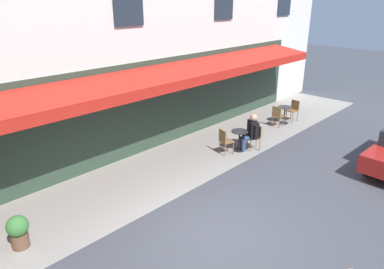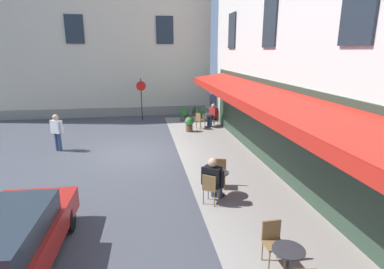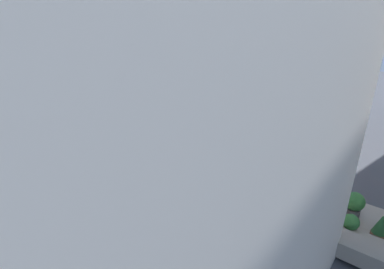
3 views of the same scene
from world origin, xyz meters
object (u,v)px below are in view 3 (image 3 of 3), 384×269
Objects in this scene: cafe_chair_wicker_by_window at (150,132)px; seated_patron_in_black at (144,123)px; cafe_table_streetside at (145,129)px; cafe_chair_wicker_kerbside at (281,186)px; cafe_table_mid_terrace at (99,118)px; parked_car_red at (170,101)px; potted_plant_mid_terrace at (354,204)px; cafe_chair_wicker_corner_right at (105,119)px; cafe_chair_wicker_under_awning at (94,115)px; seated_companion_in_red at (288,200)px; potted_plant_entrance_right at (379,229)px; potted_plant_under_sign at (276,177)px; potted_plant_by_steps at (350,225)px; cafe_table_near_entrance at (284,198)px; cafe_chair_wicker_near_door at (143,125)px; walking_pedestrian_in_white at (283,116)px; cafe_chair_wicker_corner_left at (289,208)px.

cafe_chair_wicker_by_window is 0.67× the size of seated_patron_in_black.
cafe_chair_wicker_kerbside is at bearing -6.83° from cafe_table_streetside.
cafe_table_mid_terrace is at bearing -174.73° from cafe_table_streetside.
potted_plant_mid_terrace is at bearing -22.08° from parked_car_red.
cafe_chair_wicker_corner_right is 1.21× the size of cafe_table_streetside.
cafe_chair_wicker_under_awning is 4.11m from seated_patron_in_black.
potted_plant_mid_terrace is 0.20× the size of parked_car_red.
cafe_chair_wicker_by_window is at bearing -24.60° from seated_patron_in_black.
seated_companion_in_red is 1.49× the size of potted_plant_entrance_right.
cafe_chair_wicker_by_window is (5.01, 0.08, 0.00)m from cafe_chair_wicker_under_awning.
potted_plant_by_steps is at bearing -24.06° from potted_plant_under_sign.
cafe_table_near_entrance is 0.86× the size of potted_plant_entrance_right.
potted_plant_by_steps is 14.66m from parked_car_red.
parked_car_red is at bearing 153.42° from potted_plant_under_sign.
cafe_chair_wicker_under_awning is 1.00× the size of cafe_chair_wicker_by_window.
potted_plant_under_sign is at bearing -26.58° from parked_car_red.
seated_patron_in_black is (0.18, -0.13, 0.17)m from cafe_chair_wicker_near_door.
parked_car_red is (-8.08, -0.94, -0.23)m from walking_pedestrian_in_white.
potted_plant_entrance_right is (2.95, -0.22, -0.12)m from cafe_chair_wicker_kerbside.
cafe_table_near_entrance is 0.82× the size of cafe_chair_wicker_kerbside.
potted_plant_mid_terrace is (10.64, -0.64, -0.24)m from seated_patron_in_black.
potted_plant_under_sign is (-1.06, 1.54, -0.26)m from seated_companion_in_red.
potted_plant_mid_terrace is (10.30, -0.40, -0.02)m from cafe_table_streetside.
potted_plant_entrance_right is 15.11m from parked_car_red.
seated_companion_in_red is (9.23, -2.22, 0.15)m from cafe_chair_wicker_near_door.
seated_companion_in_red is at bearing -11.98° from cafe_table_streetside.
cafe_chair_wicker_corner_right is 13.45m from potted_plant_mid_terrace.
cafe_table_mid_terrace is 14.90m from potted_plant_entrance_right.
potted_plant_under_sign is (8.17, -0.68, -0.11)m from cafe_chair_wicker_near_door.
seated_companion_in_red reaches higher than potted_plant_mid_terrace.
cafe_chair_wicker_by_window is at bearing 178.74° from potted_plant_mid_terrace.
seated_patron_in_black reaches higher than potted_plant_entrance_right.
cafe_chair_wicker_near_door is at bearing 166.48° from seated_companion_in_red.
cafe_chair_wicker_near_door reaches higher than potted_plant_by_steps.
potted_plant_by_steps is at bearing -4.84° from cafe_table_mid_terrace.
cafe_chair_wicker_kerbside is at bearing -5.97° from cafe_chair_wicker_by_window.
cafe_chair_wicker_by_window is at bearing -26.55° from cafe_chair_wicker_near_door.
cafe_chair_wicker_kerbside reaches higher than cafe_table_mid_terrace.
cafe_chair_wicker_corner_left is at bearing -8.00° from cafe_chair_wicker_corner_right.
cafe_chair_wicker_kerbside is 1.00× the size of cafe_chair_wicker_corner_left.
cafe_chair_wicker_near_door is at bearing 9.28° from cafe_chair_wicker_under_awning.
parked_car_red reaches higher than cafe_table_mid_terrace.
potted_plant_mid_terrace is at bearing 48.09° from cafe_chair_wicker_corner_left.
potted_plant_by_steps is at bearing -83.61° from potted_plant_mid_terrace.
cafe_table_near_entrance is at bearing -66.94° from walking_pedestrian_in_white.
cafe_chair_wicker_by_window is 1.16× the size of potted_plant_under_sign.
cafe_chair_wicker_under_awning is 1.16× the size of potted_plant_under_sign.
cafe_chair_wicker_corner_right is at bearing 1.30° from cafe_table_mid_terrace.
seated_patron_in_black is 0.83× the size of walking_pedestrian_in_white.
cafe_chair_wicker_corner_left is 1.00× the size of cafe_chair_wicker_under_awning.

